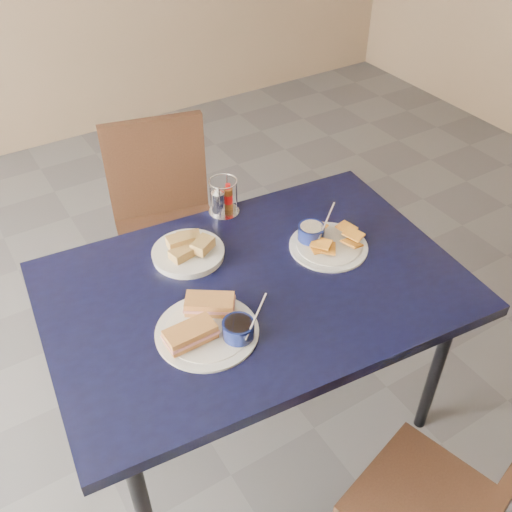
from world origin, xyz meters
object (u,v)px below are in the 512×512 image
dining_table (255,298)px  plantain_plate (323,240)px  chair_far (160,212)px  sandwich_plate (210,325)px  condiment_caddy (222,200)px  bread_basket (188,251)px

dining_table → plantain_plate: (0.29, 0.04, 0.08)m
dining_table → chair_far: chair_far is taller
sandwich_plate → plantain_plate: 0.53m
sandwich_plate → chair_far: bearing=75.7°
chair_far → plantain_plate: 0.86m
chair_far → sandwich_plate: size_ratio=2.89×
dining_table → chair_far: bearing=88.4°
condiment_caddy → sandwich_plate: bearing=-122.7°
chair_far → condiment_caddy: size_ratio=6.63×
dining_table → condiment_caddy: 0.41m
dining_table → plantain_plate: 0.31m
dining_table → bread_basket: bearing=116.7°
chair_far → condiment_caddy: (0.08, -0.43, 0.29)m
dining_table → sandwich_plate: bearing=-154.2°
dining_table → condiment_caddy: bearing=75.2°
dining_table → sandwich_plate: size_ratio=4.33×
chair_far → plantain_plate: size_ratio=3.45×
plantain_plate → bread_basket: 0.45m
plantain_plate → condiment_caddy: condiment_caddy is taller
plantain_plate → dining_table: bearing=-171.6°
chair_far → condiment_caddy: chair_far is taller
sandwich_plate → bread_basket: bearing=73.6°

